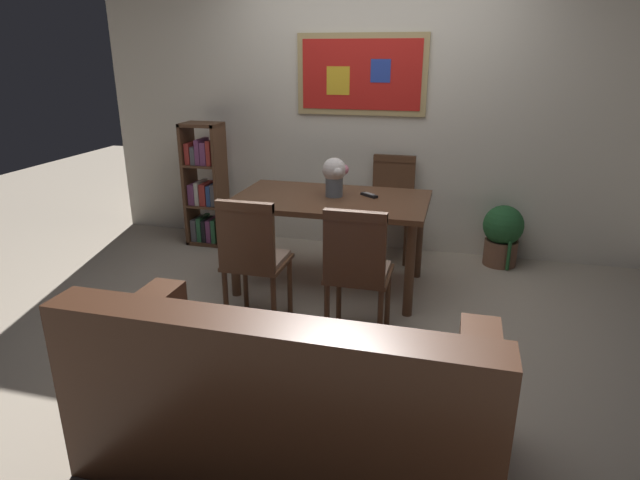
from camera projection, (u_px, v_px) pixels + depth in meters
name	position (u px, v px, depth m)	size (l,w,h in m)	color
ground_plane	(330.00, 312.00, 3.87)	(12.00, 12.00, 0.00)	tan
wall_back_with_painting	(371.00, 108.00, 4.84)	(5.20, 0.14, 2.60)	silver
dining_table	(331.00, 210.00, 4.11)	(1.48, 0.88, 0.73)	brown
dining_chair_near_right	(357.00, 264.00, 3.32)	(0.40, 0.41, 0.91)	brown
dining_chair_far_right	(391.00, 198.00, 4.82)	(0.40, 0.41, 0.91)	brown
dining_chair_near_left	(253.00, 253.00, 3.51)	(0.40, 0.41, 0.91)	brown
leather_couch	(286.00, 402.00, 2.38)	(1.80, 0.84, 0.84)	#472819
bookshelf	(206.00, 189.00, 5.12)	(0.36, 0.28, 1.17)	brown
potted_ivy	(502.00, 234.00, 4.65)	(0.35, 0.35, 0.54)	brown
flower_vase	(335.00, 174.00, 4.06)	(0.20, 0.20, 0.30)	slate
tv_remote	(369.00, 195.00, 4.11)	(0.15, 0.13, 0.02)	black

